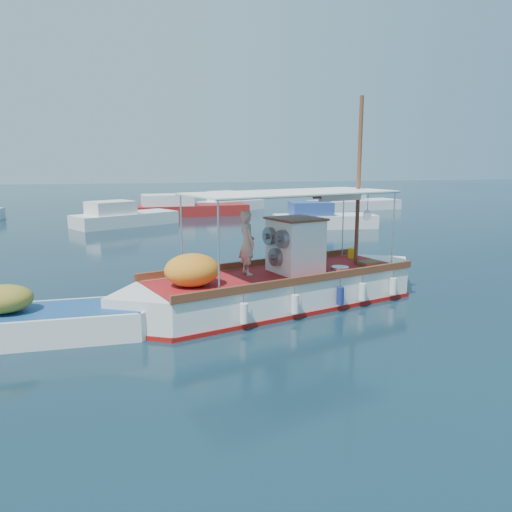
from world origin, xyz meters
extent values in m
plane|color=black|center=(0.00, 0.00, 0.00)|extent=(160.00, 160.00, 0.00)
cube|color=white|center=(-0.62, -0.34, 0.35)|extent=(7.99, 4.70, 1.11)
cube|color=white|center=(-4.24, -1.49, 0.35)|extent=(2.41, 2.41, 1.11)
cube|color=white|center=(2.99, 0.80, 0.35)|extent=(2.41, 2.41, 1.11)
cube|color=maroon|center=(-0.62, -0.34, 0.02)|extent=(8.11, 4.81, 0.18)
cube|color=maroon|center=(-0.62, -0.34, 0.89)|extent=(7.93, 4.50, 0.06)
cube|color=brown|center=(-1.01, 0.87, 1.01)|extent=(7.36, 2.41, 0.20)
cube|color=brown|center=(-0.24, -1.56, 1.01)|extent=(7.36, 2.41, 0.20)
cube|color=white|center=(-0.14, -0.19, 1.67)|extent=(1.55, 1.62, 1.52)
cube|color=brown|center=(-0.14, -0.19, 2.46)|extent=(1.68, 1.75, 0.06)
cylinder|color=slate|center=(-0.67, -0.70, 1.97)|extent=(0.36, 0.55, 0.51)
cylinder|color=slate|center=(-0.87, -0.08, 1.97)|extent=(0.36, 0.55, 0.51)
cylinder|color=slate|center=(-0.77, -0.39, 1.42)|extent=(0.36, 0.55, 0.51)
cylinder|color=brown|center=(2.08, 0.51, 3.44)|extent=(0.15, 0.15, 5.06)
cylinder|color=brown|center=(1.30, 0.27, 3.03)|extent=(1.76, 0.63, 0.08)
cylinder|color=silver|center=(-3.37, -0.04, 2.05)|extent=(0.06, 0.06, 2.28)
cylinder|color=silver|center=(-2.70, -2.17, 2.05)|extent=(0.06, 0.06, 2.28)
cylinder|color=silver|center=(2.13, 1.69, 2.05)|extent=(0.06, 0.06, 2.28)
cylinder|color=silver|center=(2.80, -0.43, 2.05)|extent=(0.06, 0.06, 2.28)
cube|color=white|center=(-0.29, -0.24, 3.21)|extent=(6.42, 4.11, 0.04)
ellipsoid|color=orange|center=(-3.23, -1.17, 1.33)|extent=(1.71, 1.57, 0.85)
cube|color=gold|center=(0.46, 0.58, 1.11)|extent=(0.30, 0.25, 0.40)
cylinder|color=gold|center=(2.34, 1.34, 1.08)|extent=(0.38, 0.38, 0.34)
cube|color=brown|center=(2.39, 0.19, 0.97)|extent=(0.76, 0.63, 0.12)
cylinder|color=#B2B2B2|center=(1.18, -0.35, 0.97)|extent=(0.63, 0.63, 0.12)
cylinder|color=white|center=(1.82, -0.68, 2.56)|extent=(0.30, 0.12, 0.30)
cylinder|color=white|center=(-2.12, -2.30, 0.46)|extent=(0.25, 0.25, 0.49)
cylinder|color=navy|center=(0.77, -1.39, 0.46)|extent=(0.25, 0.25, 0.49)
cylinder|color=white|center=(2.70, -0.78, 0.46)|extent=(0.25, 0.25, 0.49)
imported|color=#BAAB9A|center=(-1.57, -0.21, 1.83)|extent=(0.55, 0.73, 1.81)
cube|color=white|center=(-6.78, -1.65, 0.24)|extent=(4.47, 1.78, 0.87)
cube|color=white|center=(-4.56, -1.63, 0.24)|extent=(1.74, 1.74, 0.87)
cube|color=navy|center=(-6.78, -1.65, 0.66)|extent=(4.46, 1.59, 0.05)
ellipsoid|color=olive|center=(-7.56, -1.66, 1.00)|extent=(1.29, 1.06, 0.64)
cube|color=silver|center=(-5.19, 19.01, 0.30)|extent=(6.82, 5.26, 1.00)
cube|color=silver|center=(-6.04, 18.54, 1.20)|extent=(3.26, 3.04, 0.80)
cube|color=maroon|center=(-0.83, 24.08, 0.30)|extent=(9.32, 3.21, 1.00)
cube|color=silver|center=(-2.21, 24.02, 1.20)|extent=(3.78, 2.54, 0.80)
cube|color=silver|center=(6.78, 15.07, 0.30)|extent=(6.30, 2.70, 1.00)
cube|color=navy|center=(5.86, 15.15, 1.20)|extent=(2.60, 2.07, 0.80)
cube|color=silver|center=(13.42, 25.32, 0.30)|extent=(8.09, 3.78, 1.00)
cube|color=silver|center=(12.27, 25.14, 1.20)|extent=(3.42, 2.67, 0.80)
cube|color=silver|center=(3.29, 27.34, 0.30)|extent=(5.77, 4.07, 1.00)
cube|color=silver|center=(2.55, 27.01, 1.20)|extent=(2.68, 2.45, 0.80)
camera|label=1|loc=(-4.58, -13.62, 4.09)|focal=35.00mm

